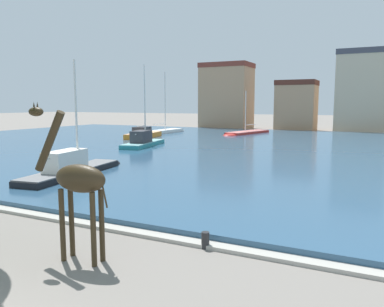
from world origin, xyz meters
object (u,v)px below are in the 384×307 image
Objects in this scene: sailboat_white at (166,132)px; sailboat_red at (244,134)px; sailboat_black at (77,169)px; giraffe_statue at (76,181)px; mooring_bollard at (205,240)px; sailboat_teal at (145,143)px; sailboat_orange at (145,135)px.

sailboat_white is 0.99× the size of sailboat_red.
sailboat_white reaches higher than sailboat_red.
sailboat_black is at bearing -88.57° from sailboat_red.
sailboat_black is at bearing 132.86° from giraffe_statue.
sailboat_teal is at bearing 126.96° from mooring_bollard.
sailboat_red reaches higher than giraffe_statue.
mooring_bollard is at bearing -53.04° from sailboat_teal.
sailboat_orange reaches higher than mooring_bollard.
sailboat_red is (10.28, 3.00, -0.08)m from sailboat_white.
mooring_bollard is at bearing -73.14° from sailboat_red.
giraffe_statue is at bearing -63.24° from sailboat_white.
sailboat_white reaches higher than sailboat_teal.
sailboat_white reaches higher than mooring_bollard.
sailboat_black is (-8.24, 8.88, -1.66)m from giraffe_statue.
sailboat_black is 32.47m from sailboat_red.
giraffe_statue is 42.36m from sailboat_red.
sailboat_white is at bearing 110.63° from sailboat_black.
sailboat_black is (4.70, -14.33, -0.01)m from sailboat_teal.
giraffe_statue is at bearing -77.65° from sailboat_red.
giraffe_statue is 4.12m from mooring_bollard.
sailboat_teal reaches higher than giraffe_statue.
sailboat_teal is at bearing 119.15° from giraffe_statue.
sailboat_red is at bearing 102.35° from giraffe_statue.
sailboat_white is (-6.39, 15.13, -0.16)m from sailboat_teal.
giraffe_statue is 26.62m from sailboat_teal.
sailboat_black reaches higher than mooring_bollard.
sailboat_orange reaches higher than sailboat_black.
sailboat_white is at bearing 116.76° from giraffe_statue.
sailboat_black is at bearing -69.37° from sailboat_white.
sailboat_white reaches higher than sailboat_black.
sailboat_black is at bearing -71.83° from sailboat_teal.
mooring_bollard is at bearing -30.75° from sailboat_black.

